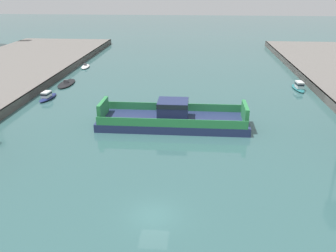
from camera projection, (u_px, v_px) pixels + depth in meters
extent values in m
plane|color=#335B5B|center=(153.00, 215.00, 30.48)|extent=(400.00, 400.00, 0.00)
cube|color=navy|center=(173.00, 122.00, 49.25)|extent=(20.21, 6.67, 1.10)
cube|color=#2D8947|center=(174.00, 107.00, 51.84)|extent=(19.37, 0.20, 1.10)
cube|color=#2D8947|center=(171.00, 123.00, 45.85)|extent=(19.37, 0.20, 1.10)
cube|color=navy|center=(173.00, 110.00, 48.58)|extent=(4.05, 3.64, 2.52)
cube|color=black|center=(173.00, 103.00, 48.24)|extent=(4.09, 3.68, 0.60)
cube|color=#2D8947|center=(245.00, 113.00, 47.89)|extent=(0.52, 4.61, 2.20)
cube|color=#2D8947|center=(103.00, 109.00, 49.39)|extent=(0.52, 4.61, 2.20)
ellipsoid|color=#237075|center=(298.00, 88.00, 66.25)|extent=(1.90, 5.75, 0.40)
cube|color=silver|center=(299.00, 85.00, 65.57)|extent=(1.23, 2.04, 1.18)
cube|color=black|center=(299.00, 84.00, 65.51)|extent=(1.26, 2.10, 0.35)
ellipsoid|color=black|center=(66.00, 83.00, 69.39)|extent=(2.73, 7.19, 0.42)
cube|color=#4C4C51|center=(66.00, 81.00, 69.22)|extent=(0.91, 0.42, 0.50)
ellipsoid|color=navy|center=(48.00, 98.00, 60.77)|extent=(2.02, 5.33, 0.48)
cube|color=silver|center=(46.00, 94.00, 60.15)|extent=(1.25, 1.92, 0.91)
cube|color=black|center=(46.00, 94.00, 60.11)|extent=(1.28, 1.97, 0.27)
ellipsoid|color=white|center=(85.00, 66.00, 83.18)|extent=(2.16, 4.99, 0.48)
cube|color=#4C4C51|center=(85.00, 64.00, 83.00)|extent=(0.62, 0.46, 0.50)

